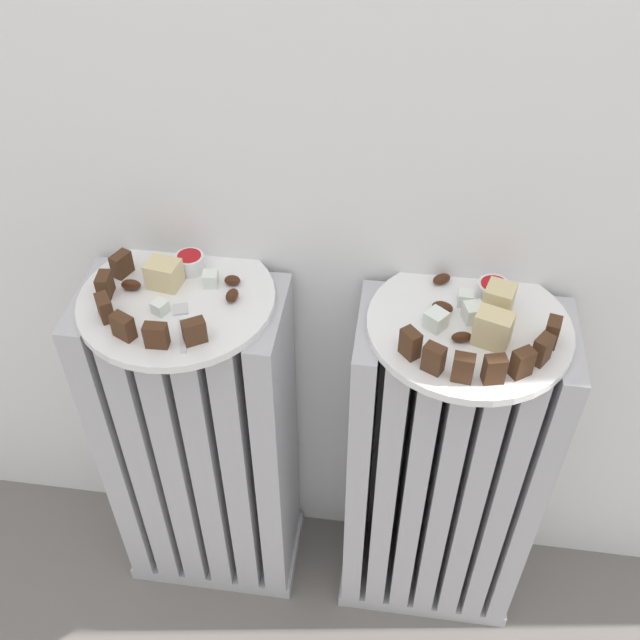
{
  "coord_description": "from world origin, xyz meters",
  "views": [
    {
      "loc": [
        0.1,
        -0.47,
        1.36
      ],
      "look_at": [
        0.0,
        0.28,
        0.67
      ],
      "focal_mm": 40.94,
      "sensor_mm": 36.0,
      "label": 1
    }
  ],
  "objects": [
    {
      "name": "radiator_left",
      "position": [
        -0.21,
        0.28,
        0.33
      ],
      "size": [
        0.32,
        0.18,
        0.67
      ],
      "color": "#B2B2B7",
      "rests_on": "ground_plane"
    },
    {
      "name": "dark_cake_slice_left_1",
      "position": [
        -0.3,
        0.27,
        0.7
      ],
      "size": [
        0.02,
        0.03,
        0.04
      ],
      "primitive_type": "cube",
      "rotation": [
        0.0,
        0.0,
        -1.47
      ],
      "color": "#472B19",
      "rests_on": "plate_left"
    },
    {
      "name": "plate_left",
      "position": [
        -0.21,
        0.28,
        0.68
      ],
      "size": [
        0.28,
        0.28,
        0.01
      ],
      "primitive_type": "cylinder",
      "color": "white",
      "rests_on": "radiator_left"
    },
    {
      "name": "turkish_delight_left_1",
      "position": [
        -0.22,
        0.24,
        0.69
      ],
      "size": [
        0.03,
        0.03,
        0.02
      ],
      "primitive_type": "cube",
      "rotation": [
        0.0,
        0.0,
        1.11
      ],
      "color": "white",
      "rests_on": "plate_left"
    },
    {
      "name": "fork",
      "position": [
        -0.18,
        0.22,
        0.69
      ],
      "size": [
        0.04,
        0.1,
        0.0
      ],
      "color": "silver",
      "rests_on": "plate_left"
    },
    {
      "name": "dark_cake_slice_left_3",
      "position": [
        -0.25,
        0.19,
        0.7
      ],
      "size": [
        0.03,
        0.03,
        0.04
      ],
      "primitive_type": "cube",
      "rotation": [
        0.0,
        0.0,
        -0.47
      ],
      "color": "#472B19",
      "rests_on": "plate_left"
    },
    {
      "name": "jam_bowl_right",
      "position": [
        0.24,
        0.34,
        0.7
      ],
      "size": [
        0.05,
        0.05,
        0.02
      ],
      "color": "white",
      "rests_on": "plate_right"
    },
    {
      "name": "dark_cake_slice_right_0",
      "position": [
        0.13,
        0.21,
        0.71
      ],
      "size": [
        0.03,
        0.03,
        0.04
      ],
      "primitive_type": "cube",
      "rotation": [
        0.0,
        0.0,
        -0.84
      ],
      "color": "#472B19",
      "rests_on": "plate_right"
    },
    {
      "name": "medjool_date_right_1",
      "position": [
        0.17,
        0.36,
        0.69
      ],
      "size": [
        0.03,
        0.03,
        0.01
      ],
      "primitive_type": "ellipsoid",
      "rotation": [
        0.0,
        0.0,
        0.55
      ],
      "color": "#3D1E0F",
      "rests_on": "plate_right"
    },
    {
      "name": "dark_cake_slice_left_4",
      "position": [
        -0.2,
        0.18,
        0.7
      ],
      "size": [
        0.03,
        0.02,
        0.04
      ],
      "primitive_type": "cube",
      "rotation": [
        0.0,
        0.0,
        0.04
      ],
      "color": "#472B19",
      "rests_on": "plate_left"
    },
    {
      "name": "dark_cake_slice_left_5",
      "position": [
        -0.15,
        0.2,
        0.7
      ],
      "size": [
        0.03,
        0.03,
        0.04
      ],
      "primitive_type": "cube",
      "rotation": [
        0.0,
        0.0,
        0.54
      ],
      "color": "#472B19",
      "rests_on": "plate_left"
    },
    {
      "name": "dark_cake_slice_right_4",
      "position": [
        0.27,
        0.19,
        0.71
      ],
      "size": [
        0.03,
        0.03,
        0.04
      ],
      "primitive_type": "cube",
      "rotation": [
        0.0,
        0.0,
        0.61
      ],
      "color": "#472B19",
      "rests_on": "plate_right"
    },
    {
      "name": "medjool_date_right_2",
      "position": [
        0.17,
        0.3,
        0.69
      ],
      "size": [
        0.03,
        0.02,
        0.02
      ],
      "primitive_type": "ellipsoid",
      "rotation": [
        0.0,
        0.0,
        2.93
      ],
      "color": "#3D1E0F",
      "rests_on": "plate_right"
    },
    {
      "name": "dark_cake_slice_right_3",
      "position": [
        0.23,
        0.18,
        0.71
      ],
      "size": [
        0.03,
        0.02,
        0.04
      ],
      "primitive_type": "cube",
      "rotation": [
        0.0,
        0.0,
        0.25
      ],
      "color": "#472B19",
      "rests_on": "plate_right"
    },
    {
      "name": "dark_cake_slice_left_2",
      "position": [
        -0.29,
        0.22,
        0.7
      ],
      "size": [
        0.03,
        0.03,
        0.04
      ],
      "primitive_type": "cube",
      "rotation": [
        0.0,
        0.0,
        -0.97
      ],
      "color": "#472B19",
      "rests_on": "plate_left"
    },
    {
      "name": "jam_bowl_left",
      "position": [
        -0.2,
        0.34,
        0.7
      ],
      "size": [
        0.04,
        0.04,
        0.03
      ],
      "color": "white",
      "rests_on": "plate_left"
    },
    {
      "name": "marble_cake_slice_right_1",
      "position": [
        0.23,
        0.25,
        0.71
      ],
      "size": [
        0.05,
        0.05,
        0.05
      ],
      "primitive_type": "cube",
      "rotation": [
        0.0,
        0.0,
        -0.33
      ],
      "color": "beige",
      "rests_on": "plate_right"
    },
    {
      "name": "medjool_date_left_0",
      "position": [
        -0.25,
        0.34,
        0.69
      ],
      "size": [
        0.03,
        0.03,
        0.02
      ],
      "primitive_type": "ellipsoid",
      "rotation": [
        0.0,
        0.0,
        0.32
      ],
      "color": "#3D1E0F",
      "rests_on": "plate_left"
    },
    {
      "name": "dark_cake_slice_right_1",
      "position": [
        0.16,
        0.19,
        0.71
      ],
      "size": [
        0.03,
        0.03,
        0.04
      ],
      "primitive_type": "cube",
      "rotation": [
        0.0,
        0.0,
        -0.48
      ],
      "color": "#472B19",
      "rests_on": "plate_right"
    },
    {
      "name": "turkish_delight_left_0",
      "position": [
        -0.16,
        0.31,
        0.7
      ],
      "size": [
        0.02,
        0.02,
        0.02
      ],
      "primitive_type": "cube",
      "rotation": [
        0.0,
        0.0,
        0.15
      ],
      "color": "white",
      "rests_on": "plate_left"
    },
    {
      "name": "medjool_date_left_1",
      "position": [
        -0.27,
        0.29,
        0.69
      ],
      "size": [
        0.03,
        0.02,
        0.02
      ],
      "primitive_type": "ellipsoid",
      "rotation": [
        0.0,
        0.0,
        0.07
      ],
      "color": "#3D1E0F",
      "rests_on": "plate_left"
    },
    {
      "name": "medjool_date_right_0",
      "position": [
        0.19,
        0.24,
        0.69
      ],
      "size": [
        0.03,
        0.02,
        0.02
      ],
      "primitive_type": "ellipsoid",
      "rotation": [
        0.0,
        0.0,
        0.23
      ],
      "color": "#3D1E0F",
      "rests_on": "plate_right"
    },
    {
      "name": "turkish_delight_right_1",
      "position": [
        0.16,
        0.27,
        0.7
      ],
      "size": [
        0.04,
        0.04,
        0.03
      ],
      "primitive_type": "cube",
      "rotation": [
        0.0,
        0.0,
        0.92
      ],
      "color": "white",
      "rests_on": "plate_right"
    },
    {
      "name": "dark_cake_slice_left_0",
      "position": [
        -0.3,
        0.32,
        0.7
      ],
      "size": [
        0.03,
        0.03,
        0.04
      ],
      "primitive_type": "cube",
      "rotation": [
        0.0,
        0.0,
        -1.98
      ],
      "color": "#472B19",
      "rests_on": "plate_left"
    },
    {
      "name": "marble_cake_slice_right_0",
      "position": [
        0.24,
        0.3,
        0.71
      ],
      "size": [
        0.05,
        0.05,
        0.05
      ],
      "primitive_type": "cube",
      "rotation": [
        0.0,
        0.0,
        -0.29
      ],
      "color": "beige",
      "rests_on": "plate_right"
    },
    {
      "name": "dark_cake_slice_right_5",
      "position": [
        0.29,
        0.22,
        0.71
      ],
      "size": [
        0.03,
        0.03,
        0.04
      ],
      "primitive_type": "cube",
      "rotation": [
        0.0,
        0.0,
        0.97
      ],
      "color": "#472B19",
      "rests_on": "plate_right"
    },
    {
      "name": "turkish_delight_right_0",
      "position": [
        0.21,
        0.29,
        0.7
      ],
      "size": [
        0.03,
        0.03,
        0.03
      ],
      "primitive_type": "cube",
      "rotation": [
        0.0,
        0.0,
        0.32
      ],
      "color": "white",
      "rests_on": "plate_right"
    },
    {
      "name": "medjool_date_left_3",
      "position": [
        -0.12,
        0.28,
        0.69
      ],
      "size": [
        0.02,
        0.03,
        0.02
      ],
      "primitive_type": "ellipsoid",
      "rotation": [
        0.0,
        0.0,
        1.31
      ],
      "color": "#3D1E0F",
      "rests_on": "plate_left"
    },
    {
      "name": "dark_cake_slice_right_2",
      "position": [
        0.19,
        0.17,
        0.71
      ],
      "size": [
        0.03,
        0.02,
        0.04
      ],
      "primitive_type": "cube",
      "rotation": [
        0.0,
        0.0,
        -0.11
      ],
      "color": "#472B19",
      "rests_on": "plate_right"
    },
    {
      "name": "dark_cake_slice_right_6",
      "position": [
        0.31,
        0.26,
        0.71
      ],
      "size": [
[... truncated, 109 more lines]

